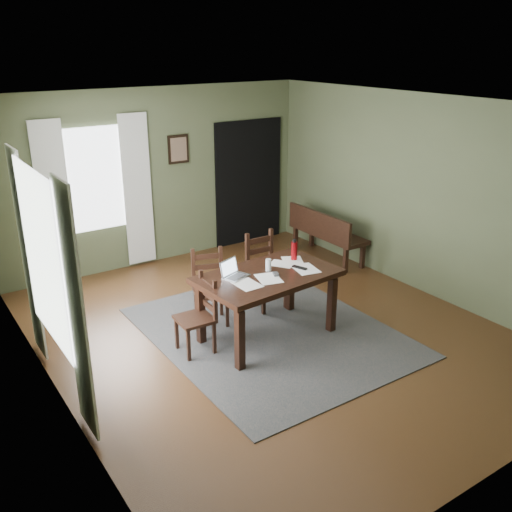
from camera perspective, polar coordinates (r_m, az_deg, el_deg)
ground at (r=7.01m, az=1.38°, el=-7.65°), size 5.00×6.00×0.01m
room_shell at (r=6.35m, az=1.52°, el=6.83°), size 5.02×6.02×2.71m
rug at (r=7.01m, az=1.38°, el=-7.57°), size 2.60×3.20×0.01m
dining_table at (r=6.60m, az=1.18°, el=-2.59°), size 1.68×1.09×0.80m
chair_end at (r=6.46m, az=-5.77°, el=-5.96°), size 0.41×0.41×0.90m
chair_back_left at (r=7.09m, az=-4.63°, el=-3.20°), size 0.51×0.51×0.93m
chair_back_right at (r=7.49m, az=0.92°, el=-1.54°), size 0.44×0.44×0.99m
bench at (r=9.15m, az=6.90°, el=2.53°), size 0.46×1.44×0.82m
laptop at (r=6.48m, az=-2.32°, el=-1.65°), size 0.35×0.31×0.20m
computer_mouse at (r=6.52m, az=1.99°, el=-1.82°), size 0.08×0.11×0.03m
tv_remote at (r=6.73m, az=4.38°, el=-1.17°), size 0.11×0.19×0.02m
drinking_glass at (r=6.62m, az=1.25°, el=-0.91°), size 0.08×0.08×0.15m
water_bottle at (r=6.96m, az=3.84°, el=0.57°), size 0.08×0.08×0.26m
paper_a at (r=6.28m, az=-0.89°, el=-2.86°), size 0.25×0.32×0.00m
paper_b at (r=6.72m, az=4.98°, el=-1.30°), size 0.32×0.38×0.00m
paper_c at (r=6.85m, az=2.60°, el=-0.79°), size 0.33×0.35×0.00m
paper_d at (r=6.95m, az=3.68°, el=-0.49°), size 0.36×0.39×0.00m
paper_e at (r=6.44m, az=1.28°, el=-2.26°), size 0.32×0.38×0.00m
window_left at (r=5.66m, az=-20.61°, el=-0.09°), size 0.01×1.30×1.70m
window_back at (r=8.60m, az=-15.80°, el=7.38°), size 1.00×0.01×1.50m
curtain_left_near at (r=5.02m, az=-17.57°, el=-5.47°), size 0.03×0.48×2.30m
curtain_left_far at (r=6.50m, az=-21.90°, el=0.06°), size 0.03×0.48×2.30m
curtain_back_left at (r=8.47m, az=-19.53°, el=5.00°), size 0.44×0.03×2.30m
curtain_back_right at (r=8.84m, az=-11.77°, el=6.40°), size 0.44×0.03×2.30m
framed_picture at (r=9.04m, az=-7.77°, el=10.54°), size 0.34×0.03×0.44m
doorway_back at (r=9.82m, az=-0.74°, el=7.37°), size 1.30×0.03×2.10m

